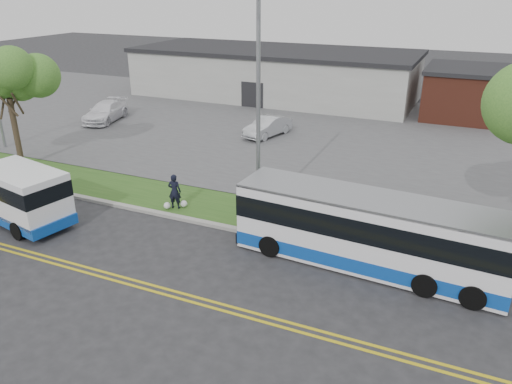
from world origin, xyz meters
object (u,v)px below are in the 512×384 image
at_px(tree_west, 5,78).
at_px(parked_car_b, 105,112).
at_px(parked_car_a, 268,126).
at_px(streetlight_near, 258,103).
at_px(pedestrian, 175,191).
at_px(shuttle_bus, 15,193).
at_px(transit_bus, 368,232).

relative_size(tree_west, parked_car_b, 1.43).
bearing_deg(parked_car_a, parked_car_b, -159.39).
relative_size(streetlight_near, pedestrian, 5.67).
height_order(shuttle_bus, parked_car_a, shuttle_bus).
bearing_deg(tree_west, streetlight_near, -1.80).
xyz_separation_m(transit_bus, parked_car_a, (-9.89, 14.04, -0.63)).
xyz_separation_m(tree_west, streetlight_near, (15.00, -0.47, 0.11)).
height_order(tree_west, pedestrian, tree_west).
height_order(streetlight_near, pedestrian, streetlight_near).
bearing_deg(parked_car_a, transit_bus, -39.82).
height_order(streetlight_near, parked_car_b, streetlight_near).
height_order(streetlight_near, shuttle_bus, streetlight_near).
xyz_separation_m(pedestrian, parked_car_b, (-13.51, 11.48, -0.14)).
relative_size(streetlight_near, parked_car_b, 1.97).
relative_size(streetlight_near, transit_bus, 0.94).
bearing_deg(transit_bus, parked_car_b, 154.36).
relative_size(tree_west, parked_car_a, 1.72).
bearing_deg(tree_west, pedestrian, -6.64).
relative_size(transit_bus, parked_car_a, 2.51).
bearing_deg(parked_car_a, pedestrian, -71.99).
height_order(shuttle_bus, pedestrian, shuttle_bus).
bearing_deg(streetlight_near, pedestrian, -167.82).
bearing_deg(parked_car_b, shuttle_bus, -75.95).
distance_m(streetlight_near, parked_car_b, 20.83).
bearing_deg(parked_car_b, streetlight_near, -44.46).
xyz_separation_m(streetlight_near, pedestrian, (-3.83, -0.83, -4.30)).
bearing_deg(pedestrian, tree_west, -19.86).
height_order(tree_west, shuttle_bus, tree_west).
distance_m(transit_bus, pedestrian, 9.32).
height_order(streetlight_near, parked_car_a, streetlight_near).
distance_m(tree_west, streetlight_near, 15.01).
distance_m(shuttle_bus, pedestrian, 6.90).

